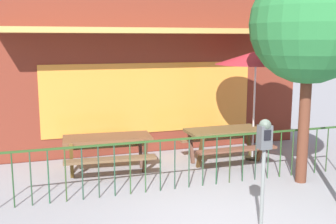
{
  "coord_description": "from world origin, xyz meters",
  "views": [
    {
      "loc": [
        -2.63,
        -5.13,
        2.75
      ],
      "look_at": [
        -0.29,
        2.19,
        1.39
      ],
      "focal_mm": 43.93,
      "sensor_mm": 36.0,
      "label": 1
    }
  ],
  "objects_px": {
    "street_tree": "(310,25)",
    "patio_umbrella": "(256,59)",
    "parking_meter_near": "(264,146)",
    "picnic_table_left": "(108,144)",
    "picnic_table_right": "(226,136)"
  },
  "relations": [
    {
      "from": "picnic_table_left",
      "to": "patio_umbrella",
      "type": "bearing_deg",
      "value": -0.55
    },
    {
      "from": "patio_umbrella",
      "to": "street_tree",
      "type": "height_order",
      "value": "street_tree"
    },
    {
      "from": "picnic_table_right",
      "to": "parking_meter_near",
      "type": "distance_m",
      "value": 3.45
    },
    {
      "from": "picnic_table_left",
      "to": "street_tree",
      "type": "relative_size",
      "value": 0.46
    },
    {
      "from": "picnic_table_left",
      "to": "parking_meter_near",
      "type": "bearing_deg",
      "value": -63.12
    },
    {
      "from": "picnic_table_right",
      "to": "parking_meter_near",
      "type": "bearing_deg",
      "value": -106.93
    },
    {
      "from": "street_tree",
      "to": "patio_umbrella",
      "type": "bearing_deg",
      "value": 94.2
    },
    {
      "from": "street_tree",
      "to": "picnic_table_right",
      "type": "bearing_deg",
      "value": 117.09
    },
    {
      "from": "patio_umbrella",
      "to": "parking_meter_near",
      "type": "xyz_separation_m",
      "value": [
        -1.7,
        -3.29,
        -1.05
      ]
    },
    {
      "from": "parking_meter_near",
      "to": "patio_umbrella",
      "type": "bearing_deg",
      "value": 62.7
    },
    {
      "from": "picnic_table_left",
      "to": "street_tree",
      "type": "xyz_separation_m",
      "value": [
        3.5,
        -1.72,
        2.41
      ]
    },
    {
      "from": "parking_meter_near",
      "to": "picnic_table_left",
      "type": "bearing_deg",
      "value": 116.88
    },
    {
      "from": "picnic_table_left",
      "to": "patio_umbrella",
      "type": "relative_size",
      "value": 0.76
    },
    {
      "from": "picnic_table_right",
      "to": "patio_umbrella",
      "type": "height_order",
      "value": "patio_umbrella"
    },
    {
      "from": "picnic_table_left",
      "to": "parking_meter_near",
      "type": "height_order",
      "value": "parking_meter_near"
    }
  ]
}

